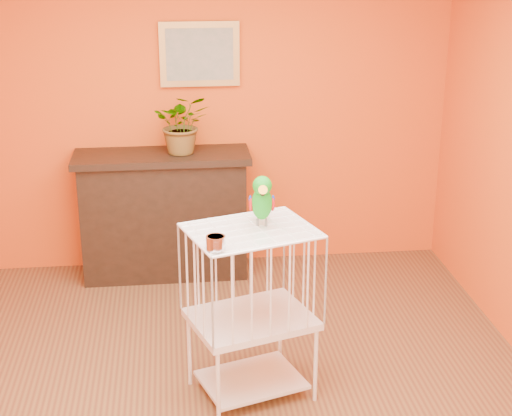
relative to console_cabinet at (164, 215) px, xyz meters
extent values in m
plane|color=brown|center=(0.32, -2.01, -0.51)|extent=(4.50, 4.50, 0.00)
plane|color=#D64914|center=(0.32, 0.24, 0.79)|extent=(4.00, 0.00, 4.00)
cube|color=black|center=(0.00, 0.00, -0.03)|extent=(1.29, 0.43, 0.96)
cube|color=black|center=(0.00, 0.00, 0.48)|extent=(1.37, 0.49, 0.05)
cube|color=black|center=(0.00, -0.19, -0.03)|extent=(0.90, 0.02, 0.48)
cube|color=brown|center=(-0.27, -0.05, -0.14)|extent=(0.05, 0.19, 0.30)
cube|color=#324924|center=(-0.18, -0.05, -0.14)|extent=(0.05, 0.19, 0.30)
cube|color=brown|center=(-0.08, -0.05, -0.14)|extent=(0.05, 0.19, 0.30)
cube|color=#324924|center=(0.02, -0.05, -0.14)|extent=(0.05, 0.19, 0.30)
cube|color=brown|center=(0.13, -0.05, -0.14)|extent=(0.05, 0.19, 0.30)
imported|color=#26722D|center=(0.17, 0.03, 0.69)|extent=(0.43, 0.48, 0.36)
cube|color=#AE803E|center=(0.32, 0.21, 1.24)|extent=(0.62, 0.03, 0.50)
cube|color=gray|center=(0.32, 0.19, 1.24)|extent=(0.52, 0.01, 0.40)
cube|color=silver|center=(0.51, -1.81, -0.43)|extent=(0.70, 0.61, 0.02)
cube|color=silver|center=(0.51, -1.81, -0.01)|extent=(0.82, 0.72, 0.04)
cube|color=silver|center=(0.51, -1.81, 0.55)|extent=(0.82, 0.72, 0.01)
cylinder|color=silver|center=(0.29, -2.13, -0.27)|extent=(0.03, 0.03, 0.48)
cylinder|color=silver|center=(0.88, -1.94, -0.27)|extent=(0.03, 0.03, 0.48)
cylinder|color=silver|center=(0.14, -1.68, -0.27)|extent=(0.03, 0.03, 0.48)
cylinder|color=silver|center=(0.73, -1.48, -0.27)|extent=(0.03, 0.03, 0.48)
cylinder|color=silver|center=(0.30, -2.08, 0.60)|extent=(0.11, 0.11, 0.07)
cylinder|color=#59544C|center=(0.56, -1.75, 0.57)|extent=(0.01, 0.01, 0.04)
cylinder|color=#59544C|center=(0.61, -1.75, 0.57)|extent=(0.01, 0.01, 0.04)
ellipsoid|color=#139316|center=(0.58, -1.75, 0.69)|extent=(0.13, 0.18, 0.22)
ellipsoid|color=#139316|center=(0.58, -1.78, 0.81)|extent=(0.12, 0.12, 0.11)
cone|color=orange|center=(0.57, -1.83, 0.80)|extent=(0.06, 0.08, 0.07)
cone|color=black|center=(0.57, -1.82, 0.78)|extent=(0.03, 0.03, 0.03)
sphere|color=black|center=(0.54, -1.80, 0.82)|extent=(0.02, 0.02, 0.02)
sphere|color=black|center=(0.61, -1.81, 0.82)|extent=(0.02, 0.02, 0.02)
ellipsoid|color=#A50C0C|center=(0.52, -1.73, 0.68)|extent=(0.03, 0.07, 0.08)
ellipsoid|color=navy|center=(0.64, -1.74, 0.68)|extent=(0.03, 0.07, 0.08)
cone|color=#139316|center=(0.59, -1.67, 0.62)|extent=(0.08, 0.16, 0.12)
camera|label=1|loc=(0.08, -5.91, 2.18)|focal=55.00mm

